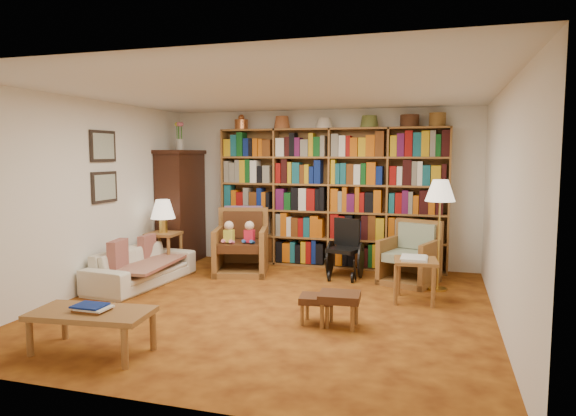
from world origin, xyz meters
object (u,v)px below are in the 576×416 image
at_px(armchair_leather, 244,246).
at_px(floor_lamp, 440,195).
at_px(footstool_b, 340,299).
at_px(coffee_table, 92,316).
at_px(side_table_lamp, 164,242).
at_px(side_table_papers, 416,266).
at_px(sofa, 142,266).
at_px(footstool_a, 317,301).
at_px(armchair_sage, 410,259).
at_px(wheelchair, 345,251).

bearing_deg(armchair_leather, floor_lamp, -5.03).
bearing_deg(armchair_leather, footstool_b, -47.54).
bearing_deg(coffee_table, armchair_leather, 87.89).
relative_size(side_table_lamp, floor_lamp, 0.41).
distance_m(armchair_leather, side_table_papers, 2.74).
xyz_separation_m(armchair_leather, coffee_table, (-0.13, -3.40, -0.05)).
bearing_deg(side_table_papers, armchair_leather, 161.15).
height_order(sofa, footstool_a, sofa).
xyz_separation_m(armchair_sage, footstool_a, (-0.83, -2.14, -0.08)).
height_order(armchair_sage, coffee_table, armchair_sage).
bearing_deg(coffee_table, sofa, 112.40).
height_order(armchair_leather, footstool_b, armchair_leather).
bearing_deg(footstool_b, armchair_leather, 132.46).
relative_size(armchair_leather, floor_lamp, 0.68).
height_order(armchair_leather, footstool_a, armchair_leather).
xyz_separation_m(footstool_a, footstool_b, (0.24, -0.02, 0.04)).
bearing_deg(coffee_table, armchair_sage, 53.49).
bearing_deg(armchair_leather, armchair_sage, 2.33).
xyz_separation_m(side_table_lamp, wheelchair, (2.71, 0.48, -0.08)).
bearing_deg(armchair_leather, sofa, -133.93).
bearing_deg(sofa, side_table_papers, -81.92).
bearing_deg(side_table_lamp, footstool_b, -29.30).
xyz_separation_m(side_table_lamp, footstool_a, (2.81, -1.69, -0.21)).
relative_size(armchair_sage, wheelchair, 1.10).
xyz_separation_m(sofa, footstool_a, (2.71, -0.93, -0.00)).
distance_m(side_table_lamp, armchair_sage, 3.66).
xyz_separation_m(side_table_lamp, floor_lamp, (4.02, 0.09, 0.80)).
height_order(armchair_leather, floor_lamp, floor_lamp).
height_order(floor_lamp, footstool_a, floor_lamp).
relative_size(footstool_a, coffee_table, 0.35).
bearing_deg(floor_lamp, armchair_leather, 174.97).
bearing_deg(side_table_lamp, floor_lamp, 1.32).
bearing_deg(footstool_a, wheelchair, 92.45).
bearing_deg(sofa, footstool_b, -103.21).
xyz_separation_m(side_table_lamp, footstool_b, (3.05, -1.71, -0.17)).
distance_m(armchair_leather, wheelchair, 1.55).
distance_m(armchair_leather, footstool_b, 2.79).
relative_size(armchair_sage, footstool_a, 2.38).
xyz_separation_m(armchair_leather, armchair_sage, (2.47, 0.10, -0.07)).
xyz_separation_m(side_table_lamp, armchair_sage, (3.64, 0.44, -0.13)).
relative_size(wheelchair, footstool_a, 2.16).
height_order(sofa, armchair_leather, armchair_leather).
xyz_separation_m(side_table_papers, coffee_table, (-2.72, -2.52, -0.09)).
xyz_separation_m(armchair_sage, coffee_table, (-2.59, -3.50, 0.02)).
bearing_deg(armchair_sage, footstool_b, -105.18).
relative_size(armchair_leather, footstool_a, 2.53).
distance_m(armchair_sage, coffee_table, 4.36).
height_order(armchair_sage, footstool_a, armchair_sage).
height_order(side_table_lamp, footstool_b, side_table_lamp).
distance_m(wheelchair, coffee_table, 3.91).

